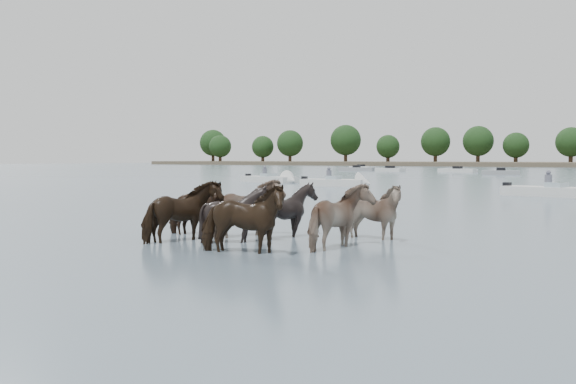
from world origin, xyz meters
The scene contains 7 objects.
ground centered at (0.00, 0.00, 0.00)m, with size 400.00×400.00×0.00m, color slate.
shoreline centered at (-70.00, 150.00, 0.50)m, with size 160.00×30.00×1.00m, color #4C4233.
pony_herd centered at (-1.92, 1.72, 0.60)m, with size 6.02×4.65×1.60m.
motorboat_a centered at (-15.22, 28.19, 0.23)m, with size 5.17×2.36×1.92m.
motorboat_b centered at (0.26, 23.97, 0.22)m, with size 5.92×2.49×1.92m.
motorboat_f centered at (-23.02, 30.83, 0.22)m, with size 5.94×2.83×1.92m.
treeline centered at (-69.40, 151.89, 6.46)m, with size 147.47×20.18×12.04m.
Camera 1 is at (7.08, -9.90, 1.91)m, focal length 40.12 mm.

